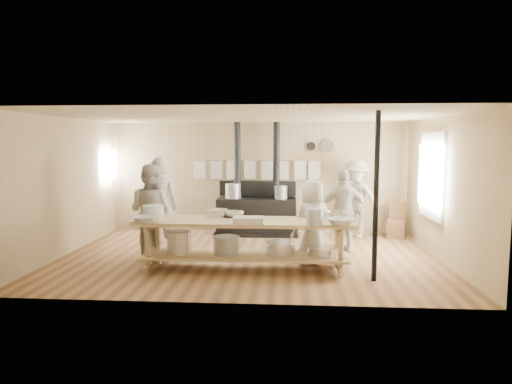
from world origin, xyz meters
TOP-DOWN VIEW (x-y plane):
  - ground at (0.00, 0.00)m, footprint 7.00×7.00m
  - room_shell at (0.00, 0.00)m, footprint 7.00×7.00m
  - window_right at (3.47, 0.60)m, footprint 0.09×1.50m
  - left_opening at (-3.45, 2.00)m, footprint 0.00×0.90m
  - stove at (-0.01, 2.12)m, footprint 1.90×0.75m
  - towel_rail at (-0.00, 2.40)m, footprint 3.00×0.04m
  - back_wall_shelf at (1.46, 2.43)m, footprint 0.63×0.14m
  - prep_table at (-0.01, -0.90)m, footprint 3.60×0.90m
  - support_post at (2.05, -1.35)m, footprint 0.08×0.08m
  - cook_far_left at (-1.66, -0.04)m, footprint 0.73×0.52m
  - cook_left at (-1.77, -0.28)m, footprint 1.01×0.89m
  - cook_center at (1.15, -0.44)m, footprint 0.85×0.71m
  - cook_right at (1.81, 0.59)m, footprint 0.98×0.49m
  - cook_by_window at (2.24, 1.95)m, footprint 1.27×1.25m
  - chair at (3.16, 1.97)m, footprint 0.48×0.48m
  - bowl_white_a at (-1.55, -1.23)m, footprint 0.42×0.42m
  - bowl_steel_a at (-0.19, -0.64)m, footprint 0.46×0.46m
  - bowl_white_b at (1.55, -1.23)m, footprint 0.58×0.58m
  - bowl_steel_b at (1.55, -0.57)m, footprint 0.41×0.41m
  - roasting_pan at (0.09, -1.23)m, footprint 0.49×0.35m
  - mixing_bowl_large at (-0.51, -0.57)m, footprint 0.39×0.39m
  - bucket_galv at (1.13, -1.23)m, footprint 0.27×0.27m
  - deep_bowl_enamel at (-1.55, -0.84)m, footprint 0.39×0.39m
  - pitcher at (1.08, -1.23)m, footprint 0.18×0.18m

SIDE VIEW (x-z plane):
  - ground at x=0.00m, z-range 0.00..0.00m
  - chair at x=3.16m, z-range -0.16..0.64m
  - prep_table at x=-0.01m, z-range 0.10..0.95m
  - stove at x=-0.01m, z-range -0.78..1.82m
  - cook_center at x=1.15m, z-range 0.00..1.50m
  - cook_right at x=1.81m, z-range 0.00..1.61m
  - cook_left at x=-1.77m, z-range 0.00..1.74m
  - cook_by_window at x=2.24m, z-range 0.00..1.76m
  - bowl_white_a at x=-1.55m, z-range 0.85..0.95m
  - bowl_white_b at x=1.55m, z-range 0.85..0.95m
  - bowl_steel_a at x=-0.19m, z-range 0.85..0.95m
  - roasting_pan at x=0.09m, z-range 0.85..0.95m
  - bowl_steel_b at x=1.55m, z-range 0.85..0.96m
  - mixing_bowl_large at x=-0.51m, z-range 0.85..0.97m
  - cook_far_left at x=-1.66m, z-range 0.00..1.87m
  - pitcher at x=1.08m, z-range 0.85..1.07m
  - deep_bowl_enamel at x=-1.55m, z-range 0.85..1.07m
  - bucket_galv at x=1.13m, z-range 0.85..1.09m
  - support_post at x=2.05m, z-range 0.00..2.60m
  - window_right at x=3.47m, z-range 0.67..2.33m
  - towel_rail at x=0.00m, z-range 1.32..1.79m
  - left_opening at x=-3.45m, z-range 1.15..2.05m
  - room_shell at x=0.00m, z-range -1.88..5.12m
  - back_wall_shelf at x=1.46m, z-range 1.84..2.17m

